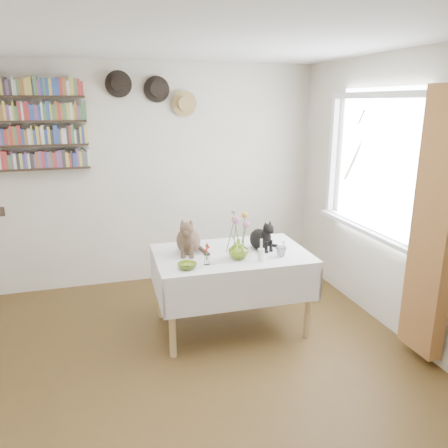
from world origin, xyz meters
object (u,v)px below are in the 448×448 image
object	(u,v)px
black_cat	(260,234)
bookshelf_unit	(36,125)
tabby_cat	(188,234)
flower_vase	(238,249)
dining_table	(231,271)

from	to	relation	value
black_cat	bookshelf_unit	distance (m)	2.53
tabby_cat	bookshelf_unit	bearing A→B (deg)	154.51
flower_vase	bookshelf_unit	bearing A→B (deg)	138.81
dining_table	black_cat	world-z (taller)	black_cat
dining_table	bookshelf_unit	distance (m)	2.48
black_cat	tabby_cat	bearing A→B (deg)	147.14
flower_vase	bookshelf_unit	xyz separation A→B (m)	(-1.69, 1.48, 1.01)
dining_table	black_cat	size ratio (longest dim) A/B	4.79
flower_vase	tabby_cat	bearing A→B (deg)	143.40
dining_table	flower_vase	xyz separation A→B (m)	(0.01, -0.17, 0.27)
black_cat	flower_vase	xyz separation A→B (m)	(-0.27, -0.20, -0.06)
dining_table	flower_vase	size ratio (longest dim) A/B	7.82
bookshelf_unit	tabby_cat	bearing A→B (deg)	-42.42
dining_table	tabby_cat	xyz separation A→B (m)	(-0.37, 0.12, 0.36)
dining_table	bookshelf_unit	bearing A→B (deg)	142.07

